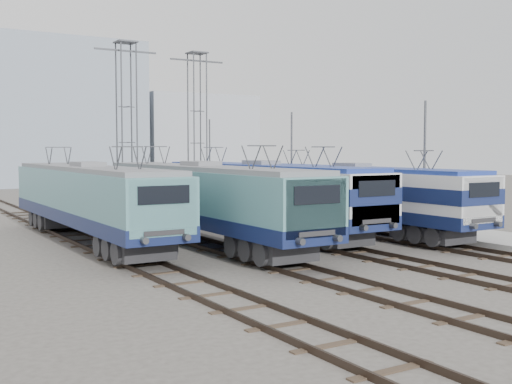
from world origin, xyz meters
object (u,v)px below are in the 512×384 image
object	(u,v)px
catenary_tower_west	(127,119)
mast_rear	(210,161)
catenary_tower_east	(197,122)
mast_mid	(291,165)
locomotive_center_right	(263,191)
mast_front	(424,169)
locomotive_center_left	(203,197)
locomotive_far_left	(90,197)
locomotive_far_right	(354,191)

from	to	relation	value
catenary_tower_west	mast_rear	size ratio (longest dim) A/B	1.71
catenary_tower_west	catenary_tower_east	xyz separation A→B (m)	(6.50, 2.00, 0.00)
mast_mid	locomotive_center_right	bearing A→B (deg)	-134.12
locomotive_center_right	mast_front	distance (m)	8.45
catenary_tower_west	mast_front	distance (m)	22.00
locomotive_center_left	locomotive_center_right	size ratio (longest dim) A/B	1.01
locomotive_center_left	mast_mid	size ratio (longest dim) A/B	2.63
locomotive_center_right	locomotive_center_left	bearing A→B (deg)	-157.32
mast_mid	mast_rear	distance (m)	12.00
catenary_tower_west	mast_rear	xyz separation A→B (m)	(8.60, 4.00, -3.14)
locomotive_far_left	locomotive_center_right	xyz separation A→B (m)	(9.00, -1.14, 0.06)
mast_mid	mast_rear	xyz separation A→B (m)	(0.00, 12.00, 0.00)
locomotive_center_right	locomotive_far_right	world-z (taller)	locomotive_center_right
locomotive_far_left	mast_rear	bearing A→B (deg)	48.60
locomotive_far_left	catenary_tower_east	size ratio (longest dim) A/B	1.52
catenary_tower_east	catenary_tower_west	bearing A→B (deg)	-162.90
catenary_tower_east	mast_mid	world-z (taller)	catenary_tower_east
locomotive_center_right	catenary_tower_east	size ratio (longest dim) A/B	1.52
locomotive_center_right	mast_mid	distance (m)	9.20
mast_rear	locomotive_center_left	bearing A→B (deg)	-117.97
locomotive_far_left	mast_mid	size ratio (longest dim) A/B	2.61
locomotive_center_left	locomotive_far_right	world-z (taller)	locomotive_center_left
catenary_tower_west	mast_mid	size ratio (longest dim) A/B	1.71
locomotive_center_right	catenary_tower_west	size ratio (longest dim) A/B	1.52
locomotive_far_left	locomotive_far_right	bearing A→B (deg)	-13.48
locomotive_center_left	mast_front	bearing A→B (deg)	-18.22
locomotive_center_left	catenary_tower_east	distance (m)	20.86
mast_mid	locomotive_center_left	bearing A→B (deg)	-142.16
mast_rear	mast_mid	bearing A→B (deg)	-90.00
locomotive_far_right	mast_mid	world-z (taller)	mast_mid
catenary_tower_west	catenary_tower_east	distance (m)	6.80
locomotive_center_right	locomotive_far_left	bearing A→B (deg)	172.81
locomotive_far_left	locomotive_center_right	bearing A→B (deg)	-7.19
locomotive_center_right	locomotive_far_right	xyz separation A→B (m)	(4.50, -2.10, -0.08)
locomotive_far_right	catenary_tower_west	world-z (taller)	catenary_tower_west
catenary_tower_east	mast_mid	size ratio (longest dim) A/B	1.71
locomotive_far_left	mast_mid	world-z (taller)	mast_mid
locomotive_far_right	catenary_tower_west	distance (m)	18.49
mast_front	mast_rear	distance (m)	24.00
locomotive_far_left	mast_mid	distance (m)	16.32
locomotive_center_left	mast_front	distance (m)	11.49
locomotive_far_right	catenary_tower_east	distance (m)	19.16
mast_front	mast_rear	xyz separation A→B (m)	(0.00, 24.00, 0.00)
locomotive_center_left	catenary_tower_west	xyz separation A→B (m)	(2.25, 16.43, 4.35)
catenary_tower_east	mast_front	size ratio (longest dim) A/B	1.71
locomotive_far_right	mast_front	bearing A→B (deg)	-61.11
locomotive_center_left	mast_front	world-z (taller)	mast_front
locomotive_far_left	catenary_tower_east	bearing A→B (deg)	49.31
locomotive_far_left	catenary_tower_west	distance (m)	15.64
catenary_tower_east	locomotive_far_right	bearing A→B (deg)	-89.23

